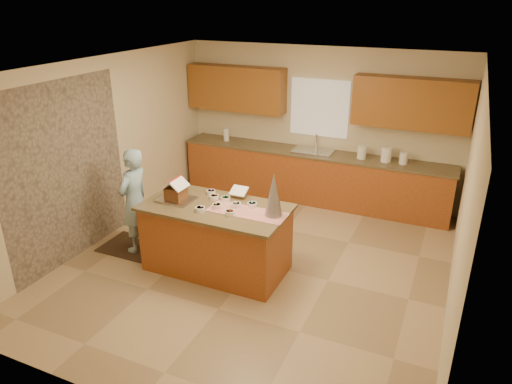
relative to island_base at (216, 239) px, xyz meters
The scene contains 28 objects.
floor 0.72m from the island_base, 36.25° to the left, with size 5.50×5.50×0.00m, color tan.
ceiling 2.32m from the island_base, 36.25° to the left, with size 5.50×5.50×0.00m, color silver.
wall_back 3.24m from the island_base, 81.73° to the left, with size 5.50×5.50×0.00m, color beige.
wall_front 2.62m from the island_base, 79.53° to the right, with size 5.50×5.50×0.00m, color beige.
wall_left 2.26m from the island_base, behind, with size 5.50×5.50×0.00m, color beige.
wall_right 3.10m from the island_base, ahead, with size 5.50×5.50×0.00m, color beige.
stone_accent 2.23m from the island_base, 166.93° to the right, with size 2.50×2.50×0.00m, color gray.
window_curtain 3.31m from the island_base, 81.65° to the left, with size 1.05×0.03×1.00m, color white.
back_counter_base 2.81m from the island_base, 80.85° to the left, with size 4.80×0.60×0.88m, color #A25521.
back_counter_top 2.85m from the island_base, 80.85° to the left, with size 4.85×0.63×0.04m, color brown.
upper_cabinet_left 3.42m from the island_base, 110.82° to the left, with size 1.85×0.35×0.80m, color #9D4E21.
upper_cabinet_right 3.81m from the island_base, 55.42° to the left, with size 1.85×0.35×0.80m, color #9D4E21.
sink 2.85m from the island_base, 80.85° to the left, with size 0.70×0.45×0.12m, color silver.
faucet 3.05m from the island_base, 81.39° to the left, with size 0.03×0.03×0.28m, color silver.
island_base is the anchor object (origin of this frame).
island_top 0.47m from the island_base, 26.57° to the left, with size 1.93×1.01×0.04m, color brown.
table_runner 0.68m from the island_base, ahead, with size 1.03×0.37×0.01m, color #A00F0B.
baking_tray 0.76m from the island_base, behind, with size 0.47×0.35×0.03m, color silver.
cookbook 0.72m from the island_base, 68.24° to the left, with size 0.23×0.02×0.18m, color white.
tinsel_tree 1.11m from the island_base, ahead, with size 0.23×0.23×0.56m, color silver.
rug 1.44m from the island_base, behind, with size 1.04×0.68×0.01m, color black.
boy 1.36m from the island_base, behind, with size 0.56×0.37×1.54m, color #8CB0C7.
canister_a 3.12m from the island_base, 64.82° to the left, with size 0.15×0.15×0.21m, color white.
canister_b 3.32m from the island_base, 58.39° to the left, with size 0.17×0.17×0.25m, color white.
canister_c 3.46m from the island_base, 54.37° to the left, with size 0.13×0.13×0.19m, color white.
paper_towel 3.11m from the island_base, 114.58° to the left, with size 0.11×0.11×0.23m, color white.
gingerbread_house 0.84m from the island_base, behind, with size 0.28×0.29×0.29m.
candy_bowls 0.53m from the island_base, 41.94° to the left, with size 0.82×0.67×0.06m.
Camera 1 is at (2.33, -5.25, 3.51)m, focal length 33.24 mm.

